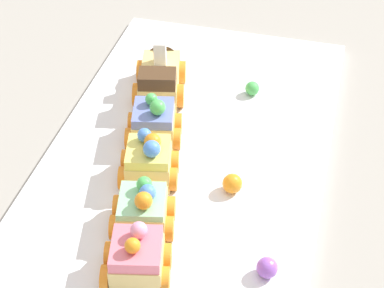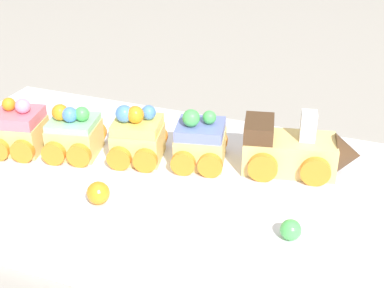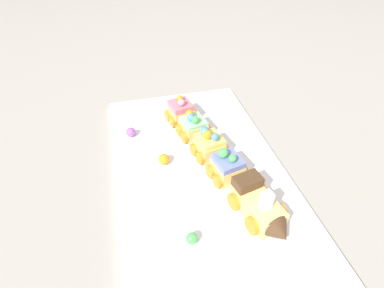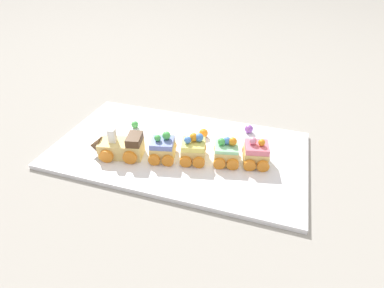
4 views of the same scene
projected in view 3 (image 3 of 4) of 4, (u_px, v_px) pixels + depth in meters
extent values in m
plane|color=gray|center=(200.00, 176.00, 0.66)|extent=(10.00, 10.00, 0.00)
cube|color=white|center=(201.00, 174.00, 0.66)|extent=(0.66, 0.37, 0.01)
cube|color=#E5C675|center=(257.00, 206.00, 0.56)|extent=(0.12, 0.08, 0.04)
cube|color=#4C331E|center=(248.00, 182.00, 0.56)|extent=(0.04, 0.06, 0.02)
cone|color=#4C331E|center=(281.00, 233.00, 0.51)|extent=(0.04, 0.05, 0.05)
cube|color=white|center=(266.00, 203.00, 0.53)|extent=(0.02, 0.02, 0.02)
cube|color=white|center=(267.00, 197.00, 0.52)|extent=(0.02, 0.02, 0.02)
cylinder|color=orange|center=(252.00, 226.00, 0.53)|extent=(0.04, 0.02, 0.03)
cylinder|color=orange|center=(281.00, 213.00, 0.55)|extent=(0.04, 0.02, 0.03)
cylinder|color=orange|center=(234.00, 202.00, 0.57)|extent=(0.04, 0.02, 0.03)
cylinder|color=orange|center=(261.00, 190.00, 0.59)|extent=(0.04, 0.02, 0.03)
cube|color=#E5C675|center=(227.00, 170.00, 0.63)|extent=(0.07, 0.07, 0.04)
cube|color=#6B7AC6|center=(228.00, 161.00, 0.62)|extent=(0.07, 0.06, 0.01)
sphere|color=#4CBC56|center=(223.00, 153.00, 0.61)|extent=(0.02, 0.02, 0.02)
sphere|color=#4CBC56|center=(233.00, 158.00, 0.60)|extent=(0.02, 0.02, 0.02)
cylinder|color=orange|center=(218.00, 182.00, 0.61)|extent=(0.03, 0.02, 0.03)
cylinder|color=orange|center=(244.00, 172.00, 0.63)|extent=(0.03, 0.02, 0.03)
cylinder|color=orange|center=(210.00, 171.00, 0.64)|extent=(0.03, 0.02, 0.03)
cylinder|color=orange|center=(236.00, 162.00, 0.66)|extent=(0.03, 0.02, 0.03)
cube|color=#E5C675|center=(209.00, 148.00, 0.69)|extent=(0.07, 0.07, 0.04)
cube|color=#EFE066|center=(210.00, 140.00, 0.67)|extent=(0.07, 0.06, 0.01)
sphere|color=#4C84E0|center=(205.00, 131.00, 0.66)|extent=(0.03, 0.03, 0.02)
sphere|color=orange|center=(208.00, 135.00, 0.66)|extent=(0.03, 0.03, 0.02)
sphere|color=#4C84E0|center=(215.00, 137.00, 0.65)|extent=(0.02, 0.02, 0.02)
cylinder|color=orange|center=(200.00, 158.00, 0.67)|extent=(0.03, 0.02, 0.03)
cylinder|color=orange|center=(225.00, 150.00, 0.69)|extent=(0.03, 0.02, 0.03)
cylinder|color=orange|center=(194.00, 150.00, 0.69)|extent=(0.03, 0.02, 0.03)
cylinder|color=orange|center=(218.00, 142.00, 0.71)|extent=(0.03, 0.02, 0.03)
cube|color=#E5C675|center=(193.00, 129.00, 0.74)|extent=(0.07, 0.07, 0.04)
cube|color=#93DBA3|center=(193.00, 121.00, 0.73)|extent=(0.07, 0.06, 0.01)
sphere|color=orange|center=(190.00, 114.00, 0.72)|extent=(0.02, 0.02, 0.02)
sphere|color=#4C84E0|center=(191.00, 117.00, 0.71)|extent=(0.02, 0.02, 0.02)
sphere|color=#4CBC56|center=(195.00, 120.00, 0.71)|extent=(0.02, 0.02, 0.02)
cylinder|color=orange|center=(185.00, 138.00, 0.72)|extent=(0.03, 0.02, 0.03)
cylinder|color=orange|center=(208.00, 130.00, 0.74)|extent=(0.03, 0.02, 0.03)
cylinder|color=orange|center=(179.00, 130.00, 0.74)|extent=(0.03, 0.02, 0.03)
cylinder|color=orange|center=(202.00, 123.00, 0.77)|extent=(0.03, 0.02, 0.03)
cube|color=#E5C675|center=(181.00, 114.00, 0.79)|extent=(0.07, 0.07, 0.04)
cube|color=#E57084|center=(181.00, 105.00, 0.77)|extent=(0.07, 0.06, 0.01)
sphere|color=orange|center=(179.00, 99.00, 0.77)|extent=(0.02, 0.02, 0.02)
sphere|color=pink|center=(180.00, 103.00, 0.75)|extent=(0.02, 0.02, 0.02)
cylinder|color=orange|center=(173.00, 122.00, 0.77)|extent=(0.03, 0.02, 0.03)
cylinder|color=orange|center=(195.00, 115.00, 0.79)|extent=(0.03, 0.02, 0.03)
cylinder|color=orange|center=(168.00, 115.00, 0.79)|extent=(0.03, 0.02, 0.03)
cylinder|color=orange|center=(189.00, 109.00, 0.81)|extent=(0.03, 0.02, 0.03)
sphere|color=#4CBC56|center=(192.00, 238.00, 0.52)|extent=(0.02, 0.02, 0.02)
sphere|color=orange|center=(164.00, 159.00, 0.67)|extent=(0.03, 0.03, 0.03)
sphere|color=#9956C6|center=(131.00, 132.00, 0.74)|extent=(0.02, 0.02, 0.02)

